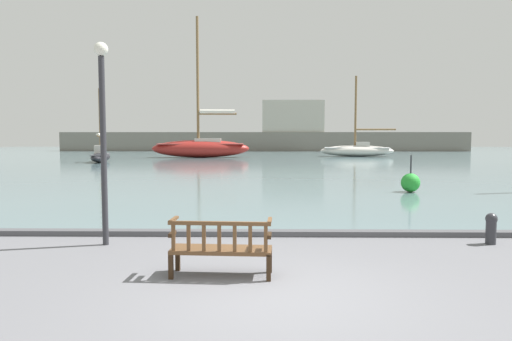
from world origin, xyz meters
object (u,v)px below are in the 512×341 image
Objects in this scene: sailboat_mid_port at (201,147)px; channel_buoy at (410,183)px; sailboat_outer_port at (100,155)px; park_bench at (221,247)px; mooring_bollard at (491,227)px; sailboat_outer_starboard at (357,150)px; lamp_post at (103,123)px.

sailboat_mid_port reaches higher than channel_buoy.
sailboat_mid_port is at bearing 47.92° from sailboat_outer_port.
channel_buoy is at bearing -46.24° from sailboat_outer_port.
sailboat_outer_port reaches higher than park_bench.
sailboat_mid_port is 37.72m from mooring_bollard.
mooring_bollard is at bearing -73.26° from sailboat_mid_port.
sailboat_mid_port reaches higher than sailboat_outer_starboard.
channel_buoy is (6.34, 10.38, -0.02)m from park_bench.
sailboat_mid_port is 9.73× the size of channel_buoy.
sailboat_outer_starboard is at bearing 75.49° from park_bench.
sailboat_outer_port is (-12.75, 30.32, 0.17)m from park_bench.
sailboat_outer_port reaches higher than lamp_post.
sailboat_outer_starboard is at bearing 82.08° from channel_buoy.
lamp_post is (-7.95, -0.17, 2.13)m from mooring_bollard.
sailboat_outer_starboard is 25.63m from sailboat_outer_port.
channel_buoy is (11.82, -27.98, -0.73)m from sailboat_mid_port.
sailboat_mid_port is at bearing 106.74° from mooring_bollard.
park_bench is 12.17m from channel_buoy.
sailboat_mid_port is at bearing -171.00° from sailboat_outer_starboard.
park_bench is 0.40× the size of lamp_post.
sailboat_outer_starboard is (10.59, 40.91, 0.31)m from park_bench.
park_bench is 38.76m from sailboat_mid_port.
channel_buoy is at bearing 42.98° from lamp_post.
lamp_post is at bearing -178.76° from mooring_bollard.
sailboat_mid_port is 21.36× the size of mooring_bollard.
mooring_bollard is 8.24m from lamp_post.
mooring_bollard is (-5.21, -38.66, -0.42)m from sailboat_outer_starboard.
sailboat_outer_port reaches higher than channel_buoy.
sailboat_mid_port is 36.43m from lamp_post.
park_bench is at bearing -67.19° from sailboat_outer_port.
channel_buoy is at bearing -97.92° from sailboat_outer_starboard.
lamp_post is 2.89× the size of channel_buoy.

